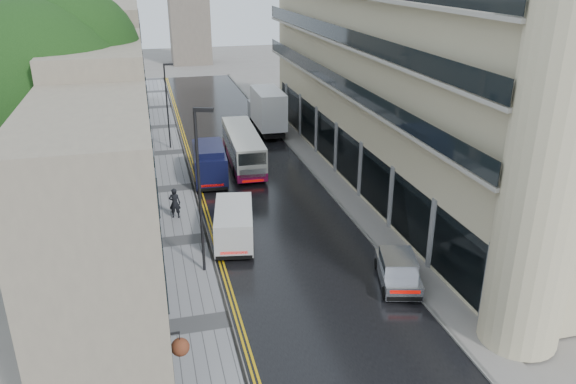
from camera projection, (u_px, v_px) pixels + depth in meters
name	position (u px, v px, depth m)	size (l,w,h in m)	color
road	(256.00, 182.00, 41.01)	(9.00, 85.00, 0.02)	black
left_sidewalk	(175.00, 189.00, 39.65)	(2.70, 85.00, 0.12)	gray
right_sidewalk	(326.00, 175.00, 42.24)	(1.80, 85.00, 0.12)	slate
old_shop_row	(113.00, 101.00, 38.81)	(4.50, 56.00, 12.00)	gray
modern_block	(402.00, 84.00, 39.40)	(8.00, 40.00, 14.00)	beige
tree_near	(43.00, 129.00, 28.78)	(10.56, 10.56, 13.89)	black
tree_far	(75.00, 91.00, 40.78)	(9.24, 9.24, 12.46)	black
cream_bus	(234.00, 160.00, 41.50)	(2.22, 9.75, 2.66)	silver
white_lorry	(259.00, 116.00, 50.54)	(2.36, 7.87, 4.13)	white
silver_hatchback	(386.00, 284.00, 26.51)	(1.76, 4.03, 1.51)	#B3B2B7
white_van	(216.00, 239.00, 30.08)	(2.07, 4.83, 2.18)	silver
navy_van	(196.00, 171.00, 38.96)	(2.23, 5.58, 2.85)	black
pedestrian	(175.00, 203.00, 34.66)	(0.71, 0.47, 1.95)	black
lamp_post_near	(200.00, 194.00, 27.43)	(0.96, 0.21, 8.52)	black
lamp_post_far	(167.00, 107.00, 46.91)	(0.80, 0.18, 7.12)	black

